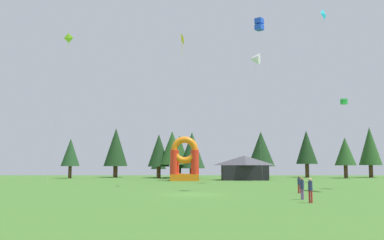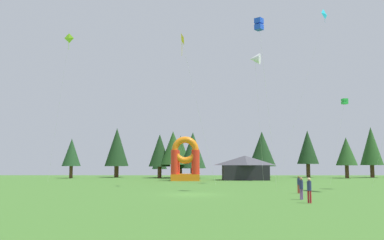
% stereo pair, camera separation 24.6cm
% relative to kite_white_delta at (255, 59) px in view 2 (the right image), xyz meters
% --- Properties ---
extents(ground_plane, '(120.00, 120.00, 0.00)m').
position_rel_kite_white_delta_xyz_m(ground_plane, '(-8.64, -19.16, -17.21)').
color(ground_plane, '#3D6B28').
extents(kite_white_delta, '(2.62, 5.66, 18.03)m').
position_rel_kite_white_delta_xyz_m(kite_white_delta, '(0.00, 0.00, 0.00)').
color(kite_white_delta, white).
rests_on(kite_white_delta, ground_plane).
extents(kite_yellow_diamond, '(4.69, 6.94, 18.20)m').
position_rel_kite_white_delta_xyz_m(kite_yellow_diamond, '(-9.93, -7.66, 0.30)').
color(kite_yellow_diamond, yellow).
rests_on(kite_yellow_diamond, ground_plane).
extents(kite_blue_box, '(2.43, 2.93, 17.29)m').
position_rel_kite_white_delta_xyz_m(kite_blue_box, '(-1.84, -16.24, -0.55)').
color(kite_blue_box, blue).
rests_on(kite_blue_box, ground_plane).
extents(kite_cyan_diamond, '(8.52, 1.13, 26.65)m').
position_rel_kite_white_delta_xyz_m(kite_cyan_diamond, '(12.03, 6.71, 8.63)').
color(kite_cyan_diamond, '#19B7CC').
rests_on(kite_cyan_diamond, ground_plane).
extents(kite_lime_diamond, '(4.17, 4.22, 20.66)m').
position_rel_kite_white_delta_xyz_m(kite_lime_diamond, '(-26.05, -0.07, 2.73)').
color(kite_lime_diamond, '#8CD826').
rests_on(kite_lime_diamond, ground_plane).
extents(kite_green_box, '(3.00, 0.91, 12.07)m').
position_rel_kite_white_delta_xyz_m(kite_green_box, '(13.30, 3.07, -5.55)').
color(kite_green_box, green).
rests_on(kite_green_box, ground_plane).
extents(person_midfield, '(0.43, 0.43, 1.79)m').
position_rel_kite_white_delta_xyz_m(person_midfield, '(-0.14, -27.06, -16.15)').
color(person_midfield, '#B21E26').
rests_on(person_midfield, ground_plane).
extents(person_far_side, '(0.39, 0.39, 1.61)m').
position_rel_kite_white_delta_xyz_m(person_far_side, '(1.48, -17.29, -16.26)').
color(person_far_side, '#B21E26').
rests_on(person_far_side, ground_plane).
extents(person_left_edge, '(0.41, 0.41, 1.71)m').
position_rel_kite_white_delta_xyz_m(person_left_edge, '(-0.01, -24.23, -16.20)').
color(person_left_edge, '#724C8C').
rests_on(person_left_edge, ground_plane).
extents(inflatable_orange_dome, '(4.57, 4.87, 7.05)m').
position_rel_kite_white_delta_xyz_m(inflatable_orange_dome, '(-9.92, 11.09, -14.55)').
color(inflatable_orange_dome, orange).
rests_on(inflatable_orange_dome, ground_plane).
extents(festival_tent, '(7.49, 4.49, 4.05)m').
position_rel_kite_white_delta_xyz_m(festival_tent, '(0.00, 13.45, -15.19)').
color(festival_tent, black).
rests_on(festival_tent, ground_plane).
extents(tree_row_1, '(3.47, 3.47, 7.41)m').
position_rel_kite_white_delta_xyz_m(tree_row_1, '(-31.63, 21.69, -12.43)').
color(tree_row_1, '#4C331E').
rests_on(tree_row_1, ground_plane).
extents(tree_row_2, '(4.72, 4.72, 9.79)m').
position_rel_kite_white_delta_xyz_m(tree_row_2, '(-24.05, 26.64, -11.26)').
color(tree_row_2, '#4C331E').
rests_on(tree_row_2, ground_plane).
extents(tree_row_3, '(2.99, 2.99, 5.85)m').
position_rel_kite_white_delta_xyz_m(tree_row_3, '(-15.48, 26.64, -13.51)').
color(tree_row_3, '#4C331E').
rests_on(tree_row_3, ground_plane).
extents(tree_row_4, '(4.13, 4.13, 8.32)m').
position_rel_kite_white_delta_xyz_m(tree_row_4, '(-15.11, 22.58, -12.02)').
color(tree_row_4, '#4C331E').
rests_on(tree_row_4, ground_plane).
extents(tree_row_5, '(4.71, 4.71, 8.79)m').
position_rel_kite_white_delta_xyz_m(tree_row_5, '(-12.51, 21.63, -11.61)').
color(tree_row_5, '#4C331E').
rests_on(tree_row_5, ground_plane).
extents(tree_row_6, '(3.00, 3.00, 7.12)m').
position_rel_kite_white_delta_xyz_m(tree_row_6, '(-11.53, 24.88, -12.37)').
color(tree_row_6, '#4C331E').
rests_on(tree_row_6, ground_plane).
extents(tree_row_7, '(3.70, 3.70, 8.25)m').
position_rel_kite_white_delta_xyz_m(tree_row_7, '(-11.29, 26.13, -11.83)').
color(tree_row_7, '#4C331E').
rests_on(tree_row_7, ground_plane).
extents(tree_row_8, '(4.90, 4.90, 8.65)m').
position_rel_kite_white_delta_xyz_m(tree_row_8, '(-8.81, 22.38, -12.01)').
color(tree_row_8, '#4C331E').
rests_on(tree_row_8, ground_plane).
extents(tree_row_9, '(5.30, 5.30, 9.06)m').
position_rel_kite_white_delta_xyz_m(tree_row_9, '(4.88, 26.34, -11.64)').
color(tree_row_9, '#4C331E').
rests_on(tree_row_9, ground_plane).
extents(tree_row_10, '(4.21, 4.21, 9.27)m').
position_rel_kite_white_delta_xyz_m(tree_row_10, '(13.94, 26.40, -11.32)').
color(tree_row_10, '#4C331E').
rests_on(tree_row_10, ground_plane).
extents(tree_row_11, '(3.93, 3.93, 7.66)m').
position_rel_kite_white_delta_xyz_m(tree_row_11, '(20.10, 22.31, -12.25)').
color(tree_row_11, '#4C331E').
rests_on(tree_row_11, ground_plane).
extents(tree_row_12, '(4.35, 4.35, 9.94)m').
position_rel_kite_white_delta_xyz_m(tree_row_12, '(26.39, 26.09, -11.09)').
color(tree_row_12, '#4C331E').
rests_on(tree_row_12, ground_plane).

